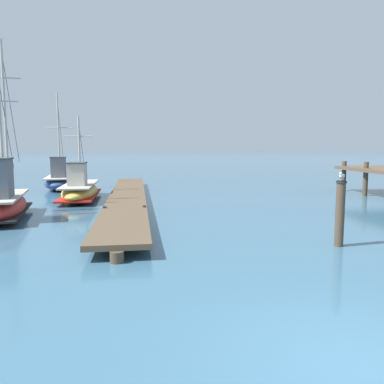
{
  "coord_description": "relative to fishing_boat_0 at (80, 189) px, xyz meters",
  "views": [
    {
      "loc": [
        -2.67,
        -4.62,
        2.95
      ],
      "look_at": [
        -1.96,
        8.25,
        1.4
      ],
      "focal_mm": 35.96,
      "sensor_mm": 36.0,
      "label": 1
    }
  ],
  "objects": [
    {
      "name": "floating_dock",
      "position": [
        2.78,
        -1.67,
        -0.22
      ],
      "size": [
        3.49,
        20.43,
        0.53
      ],
      "color": "brown",
      "rests_on": "ground"
    },
    {
      "name": "fishing_boat_0",
      "position": [
        0.0,
        0.0,
        0.0
      ],
      "size": [
        2.32,
        5.93,
        4.57
      ],
      "color": "gold",
      "rests_on": "ground"
    },
    {
      "name": "fishing_boat_2",
      "position": [
        -2.54,
        5.21,
        0.06
      ],
      "size": [
        2.79,
        5.64,
        6.53
      ],
      "color": "navy",
      "rests_on": "ground"
    },
    {
      "name": "mooring_piling",
      "position": [
        9.97,
        -10.45,
        0.42
      ],
      "size": [
        0.3,
        0.3,
        1.94
      ],
      "color": "#4C3D2D",
      "rests_on": "ground"
    },
    {
      "name": "perched_seagull",
      "position": [
        9.97,
        -10.45,
        1.51
      ],
      "size": [
        0.29,
        0.32,
        0.26
      ],
      "color": "gold",
      "rests_on": "mooring_piling"
    },
    {
      "name": "fishing_boat_1",
      "position": [
        -1.76,
        -5.54,
        0.18
      ],
      "size": [
        2.67,
        7.29,
        7.43
      ],
      "color": "#AD2823",
      "rests_on": "ground"
    },
    {
      "name": "ground_plane",
      "position": [
        7.69,
        -16.68,
        -0.58
      ],
      "size": [
        400.0,
        400.0,
        0.0
      ],
      "primitive_type": "plane",
      "color": "#38607A"
    }
  ]
}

